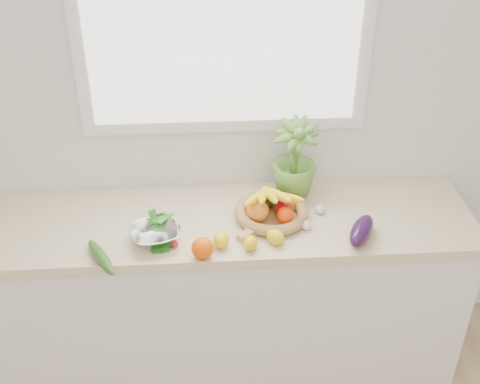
{
  "coord_description": "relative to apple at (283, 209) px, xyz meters",
  "views": [
    {
      "loc": [
        -0.1,
        -0.29,
        2.48
      ],
      "look_at": [
        0.05,
        1.93,
        1.05
      ],
      "focal_mm": 45.0,
      "sensor_mm": 36.0,
      "label": 1
    }
  ],
  "objects": [
    {
      "name": "fruit_basket",
      "position": [
        -0.06,
        -0.01,
        0.01
      ],
      "size": [
        0.38,
        0.38,
        0.18
      ],
      "color": "tan",
      "rests_on": "countertop"
    },
    {
      "name": "counter_cabinet",
      "position": [
        -0.25,
        0.0,
        -0.51
      ],
      "size": [
        2.2,
        0.58,
        0.86
      ],
      "primitive_type": "cube",
      "color": "silver",
      "rests_on": "ground"
    },
    {
      "name": "countertop",
      "position": [
        -0.25,
        0.0,
        -0.06
      ],
      "size": [
        2.24,
        0.62,
        0.04
      ],
      "primitive_type": "cube",
      "color": "beige",
      "rests_on": "counter_cabinet"
    },
    {
      "name": "radish",
      "position": [
        -0.49,
        -0.2,
        -0.02
      ],
      "size": [
        0.04,
        0.04,
        0.03
      ],
      "primitive_type": "sphere",
      "rotation": [
        0.0,
        0.0,
        -0.32
      ],
      "color": "#B61628",
      "rests_on": "countertop"
    },
    {
      "name": "garlic_a",
      "position": [
        0.18,
        0.02,
        -0.02
      ],
      "size": [
        0.06,
        0.06,
        0.04
      ],
      "primitive_type": "ellipsoid",
      "rotation": [
        0.0,
        0.0,
        0.42
      ],
      "color": "silver",
      "rests_on": "countertop"
    },
    {
      "name": "colander_with_spinach",
      "position": [
        -0.57,
        -0.15,
        0.01
      ],
      "size": [
        0.24,
        0.24,
        0.11
      ],
      "color": "silver",
      "rests_on": "countertop"
    },
    {
      "name": "window_frame",
      "position": [
        -0.25,
        0.29,
        0.81
      ],
      "size": [
        1.3,
        0.03,
        1.1
      ],
      "primitive_type": "cube",
      "color": "white",
      "rests_on": "back_wall"
    },
    {
      "name": "lemon_b",
      "position": [
        -0.17,
        -0.23,
        -0.01
      ],
      "size": [
        0.08,
        0.09,
        0.06
      ],
      "primitive_type": "ellipsoid",
      "rotation": [
        0.0,
        0.0,
        -0.2
      ],
      "color": "yellow",
      "rests_on": "countertop"
    },
    {
      "name": "orange_loose",
      "position": [
        -0.37,
        -0.27,
        0.01
      ],
      "size": [
        0.12,
        0.12,
        0.09
      ],
      "primitive_type": "sphere",
      "rotation": [
        0.0,
        0.0,
        -0.36
      ],
      "color": "#F45107",
      "rests_on": "countertop"
    },
    {
      "name": "eggplant",
      "position": [
        0.32,
        -0.19,
        0.0
      ],
      "size": [
        0.18,
        0.24,
        0.09
      ],
      "primitive_type": "ellipsoid",
      "rotation": [
        0.0,
        0.0,
        -0.51
      ],
      "color": "#280D32",
      "rests_on": "countertop"
    },
    {
      "name": "window_pane",
      "position": [
        -0.25,
        0.27,
        0.81
      ],
      "size": [
        1.18,
        0.01,
        0.98
      ],
      "primitive_type": "cube",
      "color": "white",
      "rests_on": "window_frame"
    },
    {
      "name": "lemon_c",
      "position": [
        -0.06,
        -0.2,
        -0.01
      ],
      "size": [
        0.11,
        0.11,
        0.07
      ],
      "primitive_type": "ellipsoid",
      "rotation": [
        0.0,
        0.0,
        0.75
      ],
      "color": "yellow",
      "rests_on": "countertop"
    },
    {
      "name": "lemon_a",
      "position": [
        -0.29,
        -0.2,
        -0.01
      ],
      "size": [
        0.07,
        0.09,
        0.07
      ],
      "primitive_type": "ellipsoid",
      "rotation": [
        0.0,
        0.0,
        -0.04
      ],
      "color": "yellow",
      "rests_on": "countertop"
    },
    {
      "name": "potted_herb",
      "position": [
        0.07,
        0.17,
        0.16
      ],
      "size": [
        0.23,
        0.23,
        0.38
      ],
      "primitive_type": "imported",
      "rotation": [
        0.0,
        0.0,
        -0.12
      ],
      "color": "#5D9636",
      "rests_on": "countertop"
    },
    {
      "name": "back_wall",
      "position": [
        -0.25,
        0.3,
        0.41
      ],
      "size": [
        4.5,
        0.02,
        2.7
      ],
      "primitive_type": "cube",
      "color": "white",
      "rests_on": "ground"
    },
    {
      "name": "apple",
      "position": [
        0.0,
        0.0,
        0.0
      ],
      "size": [
        0.1,
        0.1,
        0.08
      ],
      "primitive_type": "sphere",
      "rotation": [
        0.0,
        0.0,
        -0.18
      ],
      "color": "#B20E1C",
      "rests_on": "countertop"
    },
    {
      "name": "ginger",
      "position": [
        -0.17,
        -0.15,
        -0.03
      ],
      "size": [
        0.1,
        0.1,
        0.03
      ],
      "primitive_type": "cube",
      "rotation": [
        0.0,
        0.0,
        0.73
      ],
      "color": "tan",
      "rests_on": "countertop"
    },
    {
      "name": "garlic_b",
      "position": [
        0.05,
        0.05,
        -0.02
      ],
      "size": [
        0.06,
        0.06,
        0.05
      ],
      "primitive_type": "ellipsoid",
      "rotation": [
        0.0,
        0.0,
        -0.04
      ],
      "color": "white",
      "rests_on": "countertop"
    },
    {
      "name": "cucumber",
      "position": [
        -0.78,
        -0.28,
        -0.02
      ],
      "size": [
        0.17,
        0.26,
        0.05
      ],
      "primitive_type": "ellipsoid",
      "rotation": [
        0.0,
        0.0,
        0.5
      ],
      "color": "#1B5117",
      "rests_on": "countertop"
    },
    {
      "name": "garlic_c",
      "position": [
        0.09,
        -0.1,
        -0.02
      ],
      "size": [
        0.05,
        0.05,
        0.04
      ],
      "primitive_type": "ellipsoid",
      "rotation": [
        0.0,
        0.0,
        0.15
      ],
      "color": "white",
      "rests_on": "countertop"
    }
  ]
}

